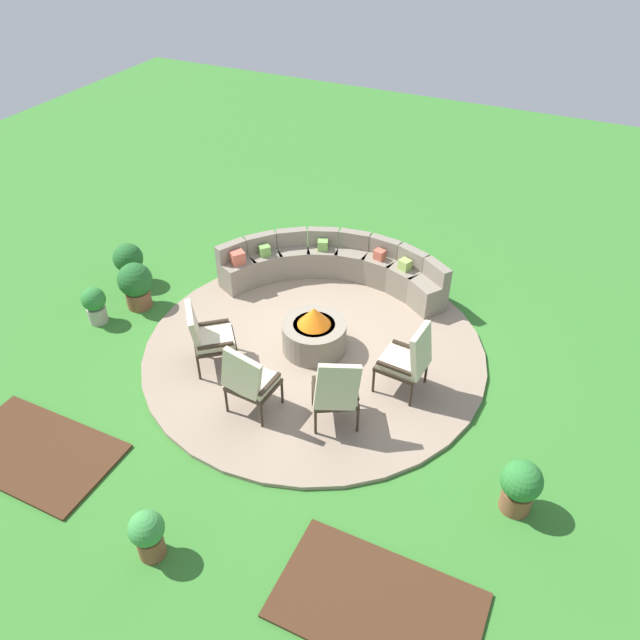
{
  "coord_description": "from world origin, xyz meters",
  "views": [
    {
      "loc": [
        3.12,
        -6.37,
        6.07
      ],
      "look_at": [
        0.0,
        0.2,
        0.45
      ],
      "focal_mm": 34.96,
      "sensor_mm": 36.0,
      "label": 1
    }
  ],
  "objects_px": {
    "lounge_chair_back_left": "(336,391)",
    "potted_plant_2": "(136,284)",
    "fire_pit": "(314,333)",
    "lounge_chair_back_right": "(409,359)",
    "lounge_chair_front_left": "(207,335)",
    "potted_plant_4": "(129,262)",
    "potted_plant_0": "(95,304)",
    "potted_plant_3": "(520,485)",
    "lounge_chair_front_right": "(249,380)",
    "potted_plant_1": "(148,533)",
    "curved_stone_bench": "(334,267)"
  },
  "relations": [
    {
      "from": "lounge_chair_back_left",
      "to": "potted_plant_1",
      "type": "bearing_deg",
      "value": -141.62
    },
    {
      "from": "lounge_chair_back_left",
      "to": "lounge_chair_back_right",
      "type": "relative_size",
      "value": 1.04
    },
    {
      "from": "fire_pit",
      "to": "lounge_chair_back_left",
      "type": "height_order",
      "value": "lounge_chair_back_left"
    },
    {
      "from": "lounge_chair_front_left",
      "to": "lounge_chair_back_right",
      "type": "height_order",
      "value": "lounge_chair_back_right"
    },
    {
      "from": "lounge_chair_back_right",
      "to": "lounge_chair_front_right",
      "type": "bearing_deg",
      "value": 131.42
    },
    {
      "from": "fire_pit",
      "to": "potted_plant_1",
      "type": "bearing_deg",
      "value": -91.65
    },
    {
      "from": "lounge_chair_back_left",
      "to": "potted_plant_2",
      "type": "xyz_separation_m",
      "value": [
        -3.99,
        1.04,
        -0.19
      ]
    },
    {
      "from": "curved_stone_bench",
      "to": "potted_plant_3",
      "type": "bearing_deg",
      "value": -40.74
    },
    {
      "from": "lounge_chair_front_left",
      "to": "potted_plant_0",
      "type": "height_order",
      "value": "lounge_chair_front_left"
    },
    {
      "from": "potted_plant_3",
      "to": "lounge_chair_front_right",
      "type": "bearing_deg",
      "value": -179.6
    },
    {
      "from": "potted_plant_2",
      "to": "fire_pit",
      "type": "bearing_deg",
      "value": 3.6
    },
    {
      "from": "lounge_chair_front_left",
      "to": "potted_plant_2",
      "type": "bearing_deg",
      "value": -151.41
    },
    {
      "from": "potted_plant_0",
      "to": "potted_plant_4",
      "type": "height_order",
      "value": "potted_plant_4"
    },
    {
      "from": "curved_stone_bench",
      "to": "potted_plant_2",
      "type": "bearing_deg",
      "value": -144.0
    },
    {
      "from": "potted_plant_4",
      "to": "potted_plant_0",
      "type": "bearing_deg",
      "value": -79.07
    },
    {
      "from": "potted_plant_0",
      "to": "potted_plant_1",
      "type": "relative_size",
      "value": 0.97
    },
    {
      "from": "fire_pit",
      "to": "potted_plant_3",
      "type": "distance_m",
      "value": 3.6
    },
    {
      "from": "lounge_chair_back_left",
      "to": "potted_plant_1",
      "type": "relative_size",
      "value": 1.76
    },
    {
      "from": "potted_plant_2",
      "to": "potted_plant_4",
      "type": "bearing_deg",
      "value": 137.67
    },
    {
      "from": "lounge_chair_front_left",
      "to": "potted_plant_0",
      "type": "distance_m",
      "value": 2.25
    },
    {
      "from": "lounge_chair_back_left",
      "to": "potted_plant_4",
      "type": "height_order",
      "value": "lounge_chair_back_left"
    },
    {
      "from": "lounge_chair_front_left",
      "to": "potted_plant_0",
      "type": "xyz_separation_m",
      "value": [
        -2.23,
        0.15,
        -0.26
      ]
    },
    {
      "from": "curved_stone_bench",
      "to": "lounge_chair_back_right",
      "type": "height_order",
      "value": "lounge_chair_back_right"
    },
    {
      "from": "potted_plant_0",
      "to": "lounge_chair_back_left",
      "type": "bearing_deg",
      "value": -5.7
    },
    {
      "from": "curved_stone_bench",
      "to": "lounge_chair_back_left",
      "type": "bearing_deg",
      "value": -65.27
    },
    {
      "from": "potted_plant_0",
      "to": "potted_plant_3",
      "type": "height_order",
      "value": "potted_plant_3"
    },
    {
      "from": "potted_plant_1",
      "to": "potted_plant_3",
      "type": "xyz_separation_m",
      "value": [
        3.38,
        2.25,
        0.03
      ]
    },
    {
      "from": "fire_pit",
      "to": "lounge_chair_back_right",
      "type": "distance_m",
      "value": 1.56
    },
    {
      "from": "fire_pit",
      "to": "potted_plant_0",
      "type": "distance_m",
      "value": 3.51
    },
    {
      "from": "potted_plant_2",
      "to": "potted_plant_3",
      "type": "bearing_deg",
      "value": -11.57
    },
    {
      "from": "curved_stone_bench",
      "to": "lounge_chair_back_right",
      "type": "bearing_deg",
      "value": -44.89
    },
    {
      "from": "lounge_chair_front_right",
      "to": "lounge_chair_front_left",
      "type": "bearing_deg",
      "value": 154.8
    },
    {
      "from": "potted_plant_0",
      "to": "potted_plant_2",
      "type": "distance_m",
      "value": 0.7
    },
    {
      "from": "lounge_chair_front_left",
      "to": "potted_plant_1",
      "type": "bearing_deg",
      "value": -18.19
    },
    {
      "from": "lounge_chair_front_left",
      "to": "potted_plant_4",
      "type": "bearing_deg",
      "value": -156.77
    },
    {
      "from": "potted_plant_2",
      "to": "potted_plant_3",
      "type": "distance_m",
      "value": 6.49
    },
    {
      "from": "fire_pit",
      "to": "lounge_chair_back_right",
      "type": "height_order",
      "value": "lounge_chair_back_right"
    },
    {
      "from": "lounge_chair_front_left",
      "to": "lounge_chair_back_right",
      "type": "distance_m",
      "value": 2.8
    },
    {
      "from": "lounge_chair_front_left",
      "to": "lounge_chair_front_right",
      "type": "distance_m",
      "value": 1.15
    },
    {
      "from": "fire_pit",
      "to": "potted_plant_2",
      "type": "height_order",
      "value": "fire_pit"
    },
    {
      "from": "lounge_chair_back_right",
      "to": "potted_plant_3",
      "type": "distance_m",
      "value": 2.16
    },
    {
      "from": "lounge_chair_front_left",
      "to": "lounge_chair_front_right",
      "type": "xyz_separation_m",
      "value": [
        1.0,
        -0.56,
        0.03
      ]
    },
    {
      "from": "curved_stone_bench",
      "to": "potted_plant_4",
      "type": "xyz_separation_m",
      "value": [
        -3.17,
        -1.41,
        0.05
      ]
    },
    {
      "from": "potted_plant_1",
      "to": "potted_plant_4",
      "type": "relative_size",
      "value": 0.86
    },
    {
      "from": "lounge_chair_back_right",
      "to": "potted_plant_0",
      "type": "xyz_separation_m",
      "value": [
        -4.93,
        -0.56,
        -0.28
      ]
    },
    {
      "from": "fire_pit",
      "to": "lounge_chair_front_right",
      "type": "bearing_deg",
      "value": -97.12
    },
    {
      "from": "lounge_chair_front_left",
      "to": "lounge_chair_back_left",
      "type": "relative_size",
      "value": 0.92
    },
    {
      "from": "curved_stone_bench",
      "to": "potted_plant_0",
      "type": "bearing_deg",
      "value": -139.57
    },
    {
      "from": "potted_plant_0",
      "to": "potted_plant_4",
      "type": "distance_m",
      "value": 1.13
    },
    {
      "from": "lounge_chair_back_right",
      "to": "potted_plant_0",
      "type": "relative_size",
      "value": 1.75
    }
  ]
}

